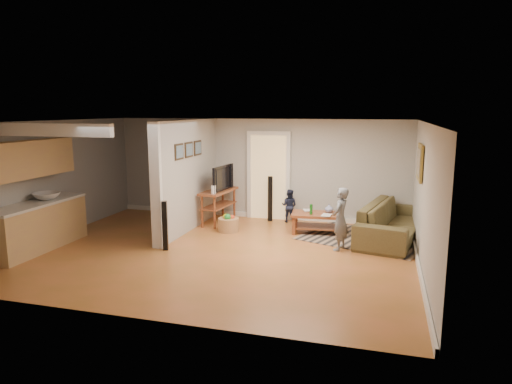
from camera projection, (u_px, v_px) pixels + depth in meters
ground at (217, 251)px, 8.88m from camera, size 7.50×7.50×0.00m
room_shell at (174, 173)px, 9.31m from camera, size 7.54×6.02×2.52m
area_rug at (365, 238)px, 9.76m from camera, size 3.00×2.59×0.01m
sofa at (392, 239)px, 9.74m from camera, size 1.57×2.79×0.77m
coffee_table at (319, 217)px, 10.17m from camera, size 1.20×0.77×0.68m
tv_console at (219, 193)px, 11.00m from camera, size 0.61×1.33×1.11m
speaker_left at (165, 226)px, 8.89m from camera, size 0.12×0.12×0.98m
speaker_right at (270, 199)px, 11.23m from camera, size 0.14×0.14×1.12m
toy_basket at (229, 224)px, 10.32m from camera, size 0.47×0.47×0.42m
child at (339, 250)px, 8.99m from camera, size 0.41×0.52×1.24m
toddler at (289, 222)px, 11.20m from camera, size 0.44×0.36×0.81m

